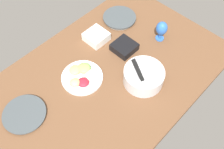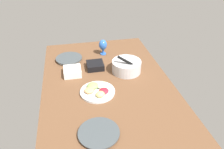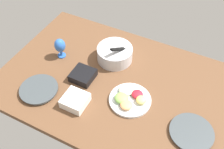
{
  "view_description": "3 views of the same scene",
  "coord_description": "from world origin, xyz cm",
  "px_view_note": "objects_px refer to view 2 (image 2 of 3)",
  "views": [
    {
      "loc": [
        66.9,
        68.23,
        138.72
      ],
      "look_at": [
        -0.01,
        4.17,
        4.51
      ],
      "focal_mm": 41.63,
      "sensor_mm": 36.0,
      "label": 1
    },
    {
      "loc": [
        144.58,
        -25.27,
        102.77
      ],
      "look_at": [
        -2.94,
        4.84,
        4.51
      ],
      "focal_mm": 34.85,
      "sensor_mm": 36.0,
      "label": 2
    },
    {
      "loc": [
        46.92,
        -102.02,
        133.9
      ],
      "look_at": [
        -5.33,
        1.5,
        4.51
      ],
      "focal_mm": 41.75,
      "sensor_mm": 36.0,
      "label": 3
    }
  ],
  "objects_px": {
    "fruit_platter": "(97,90)",
    "hurricane_glass_blue": "(103,45)",
    "dinner_plate_left": "(69,59)",
    "square_bowl_white": "(73,71)",
    "mixing_bowl": "(127,66)",
    "dinner_plate_right": "(99,133)",
    "square_bowl_black": "(95,65)"
  },
  "relations": [
    {
      "from": "hurricane_glass_blue",
      "to": "square_bowl_black",
      "type": "bearing_deg",
      "value": -24.42
    },
    {
      "from": "dinner_plate_right",
      "to": "dinner_plate_left",
      "type": "bearing_deg",
      "value": -171.63
    },
    {
      "from": "dinner_plate_left",
      "to": "dinner_plate_right",
      "type": "bearing_deg",
      "value": 8.37
    },
    {
      "from": "fruit_platter",
      "to": "hurricane_glass_blue",
      "type": "bearing_deg",
      "value": 166.47
    },
    {
      "from": "dinner_plate_left",
      "to": "dinner_plate_right",
      "type": "relative_size",
      "value": 0.98
    },
    {
      "from": "dinner_plate_left",
      "to": "dinner_plate_right",
      "type": "height_order",
      "value": "dinner_plate_left"
    },
    {
      "from": "dinner_plate_right",
      "to": "square_bowl_black",
      "type": "relative_size",
      "value": 1.72
    },
    {
      "from": "dinner_plate_left",
      "to": "fruit_platter",
      "type": "relative_size",
      "value": 0.94
    },
    {
      "from": "dinner_plate_left",
      "to": "square_bowl_white",
      "type": "distance_m",
      "value": 0.27
    },
    {
      "from": "dinner_plate_right",
      "to": "square_bowl_white",
      "type": "distance_m",
      "value": 0.72
    },
    {
      "from": "dinner_plate_right",
      "to": "square_bowl_white",
      "type": "relative_size",
      "value": 1.75
    },
    {
      "from": "square_bowl_white",
      "to": "dinner_plate_left",
      "type": "bearing_deg",
      "value": -175.2
    },
    {
      "from": "fruit_platter",
      "to": "square_bowl_white",
      "type": "height_order",
      "value": "square_bowl_white"
    },
    {
      "from": "fruit_platter",
      "to": "square_bowl_white",
      "type": "distance_m",
      "value": 0.34
    },
    {
      "from": "square_bowl_white",
      "to": "square_bowl_black",
      "type": "relative_size",
      "value": 0.99
    },
    {
      "from": "dinner_plate_left",
      "to": "dinner_plate_right",
      "type": "distance_m",
      "value": 0.98
    },
    {
      "from": "mixing_bowl",
      "to": "hurricane_glass_blue",
      "type": "distance_m",
      "value": 0.39
    },
    {
      "from": "square_bowl_black",
      "to": "fruit_platter",
      "type": "bearing_deg",
      "value": -5.21
    },
    {
      "from": "mixing_bowl",
      "to": "fruit_platter",
      "type": "bearing_deg",
      "value": -49.77
    },
    {
      "from": "dinner_plate_left",
      "to": "fruit_platter",
      "type": "distance_m",
      "value": 0.59
    },
    {
      "from": "dinner_plate_right",
      "to": "mixing_bowl",
      "type": "distance_m",
      "value": 0.75
    },
    {
      "from": "dinner_plate_left",
      "to": "hurricane_glass_blue",
      "type": "relative_size",
      "value": 1.61
    },
    {
      "from": "dinner_plate_left",
      "to": "square_bowl_white",
      "type": "xyz_separation_m",
      "value": [
        0.27,
        0.02,
        0.02
      ]
    },
    {
      "from": "mixing_bowl",
      "to": "square_bowl_white",
      "type": "xyz_separation_m",
      "value": [
        -0.04,
        -0.47,
        -0.02
      ]
    },
    {
      "from": "fruit_platter",
      "to": "dinner_plate_right",
      "type": "bearing_deg",
      "value": -7.12
    },
    {
      "from": "dinner_plate_right",
      "to": "fruit_platter",
      "type": "bearing_deg",
      "value": 172.88
    },
    {
      "from": "mixing_bowl",
      "to": "square_bowl_white",
      "type": "height_order",
      "value": "mixing_bowl"
    },
    {
      "from": "dinner_plate_right",
      "to": "hurricane_glass_blue",
      "type": "relative_size",
      "value": 1.65
    },
    {
      "from": "hurricane_glass_blue",
      "to": "square_bowl_white",
      "type": "relative_size",
      "value": 1.06
    },
    {
      "from": "dinner_plate_left",
      "to": "fruit_platter",
      "type": "xyz_separation_m",
      "value": [
        0.56,
        0.19,
        0.01
      ]
    },
    {
      "from": "fruit_platter",
      "to": "square_bowl_black",
      "type": "distance_m",
      "value": 0.36
    },
    {
      "from": "square_bowl_white",
      "to": "square_bowl_black",
      "type": "xyz_separation_m",
      "value": [
        -0.07,
        0.2,
        -0.0
      ]
    }
  ]
}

